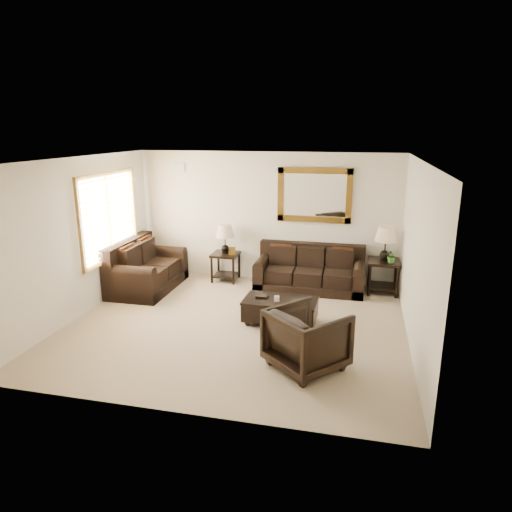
% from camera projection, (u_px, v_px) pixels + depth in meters
% --- Properties ---
extents(room, '(5.51, 5.01, 2.71)m').
position_uv_depth(room, '(235.00, 246.00, 7.22)').
color(room, tan).
rests_on(room, ground).
extents(window, '(0.07, 1.96, 1.66)m').
position_uv_depth(window, '(109.00, 216.00, 8.60)').
color(window, white).
rests_on(window, room).
extents(mirror, '(1.50, 0.06, 1.10)m').
position_uv_depth(mirror, '(314.00, 195.00, 9.19)').
color(mirror, '#553511').
rests_on(mirror, room).
extents(air_vent, '(0.25, 0.02, 0.18)m').
position_uv_depth(air_vent, '(179.00, 167.00, 9.69)').
color(air_vent, '#999999').
rests_on(air_vent, room).
extents(sofa, '(2.16, 0.93, 0.88)m').
position_uv_depth(sofa, '(310.00, 273.00, 9.23)').
color(sofa, black).
rests_on(sofa, room).
extents(loveseat, '(1.05, 1.77, 0.99)m').
position_uv_depth(loveseat, '(145.00, 271.00, 9.22)').
color(loveseat, black).
rests_on(loveseat, room).
extents(end_table_left, '(0.55, 0.55, 1.21)m').
position_uv_depth(end_table_left, '(225.00, 245.00, 9.60)').
color(end_table_left, black).
rests_on(end_table_left, room).
extents(end_table_right, '(0.61, 0.61, 1.34)m').
position_uv_depth(end_table_right, '(385.00, 250.00, 8.85)').
color(end_table_right, black).
rests_on(end_table_right, room).
extents(coffee_table, '(1.23, 0.69, 0.52)m').
position_uv_depth(coffee_table, '(280.00, 308.00, 7.60)').
color(coffee_table, black).
rests_on(coffee_table, room).
extents(armchair, '(1.23, 1.22, 0.92)m').
position_uv_depth(armchair, '(307.00, 336.00, 6.11)').
color(armchair, black).
rests_on(armchair, floor).
extents(potted_plant, '(0.33, 0.35, 0.22)m').
position_uv_depth(potted_plant, '(392.00, 257.00, 8.75)').
color(potted_plant, '#2E5E20').
rests_on(potted_plant, end_table_right).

